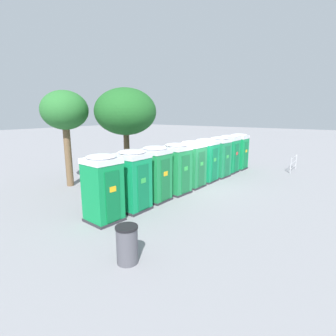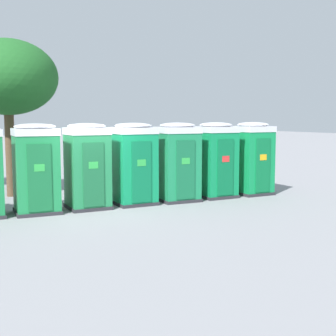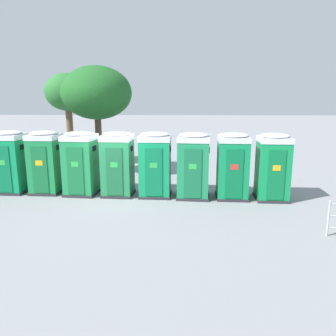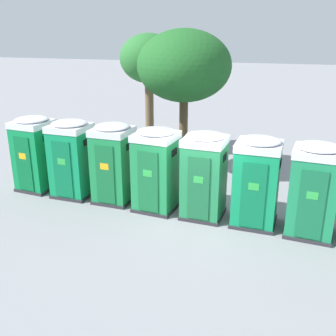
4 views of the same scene
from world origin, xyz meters
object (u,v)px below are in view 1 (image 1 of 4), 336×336
(portapotty_8, at_px, (238,151))
(event_barrier, at_px, (294,163))
(portapotty_1, at_px, (133,180))
(portapotty_4, at_px, (192,164))
(portapotty_5, at_px, (206,160))
(street_tree_1, at_px, (65,112))
(street_tree_0, at_px, (126,112))
(portapotty_0, at_px, (103,188))
(portapotty_3, at_px, (176,168))
(portapotty_6, at_px, (219,157))
(trash_can, at_px, (127,244))
(portapotty_2, at_px, (155,173))
(portapotty_7, at_px, (229,154))

(portapotty_8, xyz_separation_m, event_barrier, (1.65, -3.43, -0.72))
(portapotty_1, relative_size, portapotty_4, 1.00)
(portapotty_5, distance_m, street_tree_1, 8.22)
(street_tree_1, relative_size, event_barrier, 2.50)
(portapotty_4, bearing_deg, street_tree_0, 114.63)
(portapotty_0, bearing_deg, portapotty_4, -3.67)
(portapotty_3, height_order, portapotty_6, same)
(portapotty_1, height_order, trash_can, portapotty_1)
(street_tree_0, xyz_separation_m, street_tree_1, (-2.18, 2.30, 0.01))
(portapotty_2, height_order, portapotty_5, same)
(portapotty_1, bearing_deg, portapotty_2, -1.00)
(portapotty_8, bearing_deg, street_tree_0, 153.50)
(portapotty_5, distance_m, event_barrier, 7.21)
(portapotty_6, bearing_deg, portapotty_7, -0.91)
(portapotty_8, relative_size, event_barrier, 1.23)
(portapotty_0, relative_size, event_barrier, 1.23)
(portapotty_6, xyz_separation_m, street_tree_1, (-6.70, 5.89, 2.75))
(portapotty_5, xyz_separation_m, trash_can, (-9.02, -2.23, -0.75))
(portapotty_4, xyz_separation_m, portapotty_8, (5.96, -0.38, 0.00))
(street_tree_0, relative_size, street_tree_1, 1.03)
(portapotty_4, height_order, street_tree_1, street_tree_1)
(portapotty_1, xyz_separation_m, street_tree_1, (0.75, 5.40, 2.75))
(portapotty_1, distance_m, portapotty_8, 10.45)
(street_tree_1, distance_m, trash_can, 9.49)
(portapotty_5, relative_size, portapotty_8, 1.00)
(portapotty_2, distance_m, street_tree_1, 6.13)
(portapotty_3, height_order, street_tree_0, street_tree_0)
(portapotty_5, bearing_deg, portapotty_2, 176.14)
(portapotty_7, bearing_deg, portapotty_4, 176.81)
(portapotty_6, relative_size, portapotty_7, 1.00)
(event_barrier, bearing_deg, portapotty_5, 148.49)
(portapotty_4, relative_size, portapotty_5, 1.00)
(portapotty_5, height_order, trash_can, portapotty_5)
(portapotty_8, bearing_deg, portapotty_3, 176.63)
(portapotty_0, xyz_separation_m, trash_can, (-1.56, -2.67, -0.75))
(portapotty_7, bearing_deg, portapotty_1, 176.69)
(street_tree_0, bearing_deg, portapotty_6, -38.46)
(portapotty_6, height_order, portapotty_8, same)
(portapotty_4, relative_size, street_tree_1, 0.49)
(portapotty_2, xyz_separation_m, event_barrier, (10.58, -4.05, -0.72))
(portapotty_4, relative_size, trash_can, 2.41)
(portapotty_6, relative_size, portapotty_8, 1.00)
(portapotty_5, distance_m, portapotty_6, 1.49)
(portapotty_0, relative_size, street_tree_0, 0.48)
(event_barrier, bearing_deg, portapotty_7, 131.37)
(portapotty_1, distance_m, street_tree_1, 6.11)
(street_tree_0, bearing_deg, portapotty_1, -133.41)
(portapotty_4, bearing_deg, street_tree_1, 123.28)
(portapotty_8, bearing_deg, event_barrier, -64.38)
(portapotty_0, xyz_separation_m, event_barrier, (13.57, -4.19, -0.72))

